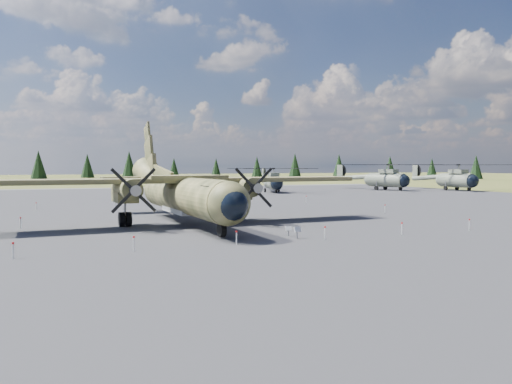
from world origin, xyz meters
name	(u,v)px	position (x,y,z in m)	size (l,w,h in m)	color
ground	(228,220)	(0.00, 0.00, 0.00)	(500.00, 500.00, 0.00)	brown
apron	(198,210)	(0.00, 10.00, 0.00)	(120.00, 120.00, 0.04)	slate
transport_plane	(181,189)	(-4.42, -0.99, 2.84)	(30.02, 27.27, 9.90)	#3A3D21
helicopter_near	(273,175)	(21.56, 39.46, 3.11)	(20.63, 21.71, 4.39)	slate
helicopter_mid	(386,172)	(45.35, 39.12, 3.60)	(25.07, 25.62, 5.08)	slate
helicopter_far	(456,172)	(56.90, 32.96, 3.58)	(20.01, 23.54, 5.05)	slate
info_placard_left	(289,230)	(0.49, -11.27, 0.45)	(0.45, 0.24, 0.67)	gray
info_placard_right	(297,231)	(0.51, -12.56, 0.53)	(0.54, 0.33, 0.80)	gray
barrier_fence	(223,214)	(-0.46, -0.08, 0.51)	(33.12, 29.62, 0.85)	silver
treeline	(141,166)	(-6.46, 6.65, 4.66)	(336.63, 341.87, 10.92)	black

